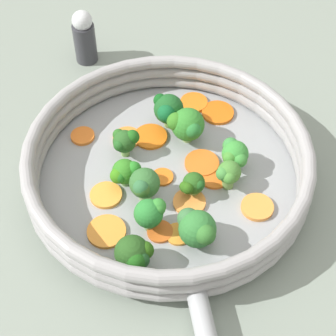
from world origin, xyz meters
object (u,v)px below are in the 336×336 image
Objects in this scene: broccoli_floret_3 at (193,184)px; broccoli_floret_9 at (235,154)px; carrot_slice_13 at (83,136)px; broccoli_floret_4 at (125,141)px; carrot_slice_0 at (127,138)px; carrot_slice_5 at (178,234)px; carrot_slice_11 at (202,163)px; broccoli_floret_5 at (144,185)px; carrot_slice_1 at (106,195)px; carrot_slice_4 at (189,202)px; skillet at (168,178)px; broccoli_floret_0 at (135,254)px; carrot_slice_8 at (107,231)px; broccoli_floret_1 at (187,125)px; carrot_slice_3 at (151,137)px; broccoli_floret_10 at (150,213)px; broccoli_floret_2 at (197,228)px; carrot_slice_9 at (162,177)px; broccoli_floret_6 at (168,109)px; carrot_slice_7 at (218,113)px; carrot_slice_12 at (194,103)px; broccoli_floret_7 at (228,174)px; salt_shaker at (84,37)px; carrot_slice_2 at (214,176)px; broccoli_floret_8 at (125,173)px; carrot_slice_10 at (160,232)px.

broccoli_floret_3 is 0.07m from broccoli_floret_9.
carrot_slice_13 is 0.07m from broccoli_floret_4.
broccoli_floret_9 is at bearing 129.36° from carrot_slice_0.
carrot_slice_11 is (-0.08, -0.08, 0.00)m from carrot_slice_5.
broccoli_floret_5 is (0.01, -0.07, 0.03)m from carrot_slice_5.
carrot_slice_0 is 0.10m from carrot_slice_1.
carrot_slice_4 is 1.31× the size of carrot_slice_5.
broccoli_floret_5 reaches higher than carrot_slice_1.
skillet is 7.30× the size of broccoli_floret_0.
broccoli_floret_1 reaches higher than carrot_slice_8.
carrot_slice_5 is (0.05, 0.16, -0.00)m from carrot_slice_3.
broccoli_floret_2 is at bearing 129.32° from broccoli_floret_10.
carrot_slice_4 reaches higher than carrot_slice_9.
broccoli_floret_6 reaches higher than broccoli_floret_5.
carrot_slice_4 is at bearing 43.26° from carrot_slice_11.
carrot_slice_12 is (0.02, -0.03, 0.00)m from carrot_slice_7.
carrot_slice_12 is 0.96× the size of broccoli_floret_4.
broccoli_floret_6 is (-0.13, -0.07, 0.03)m from carrot_slice_1.
broccoli_floret_2 is 1.08× the size of broccoli_floret_6.
carrot_slice_4 is 0.92× the size of broccoli_floret_9.
broccoli_floret_9 is (-0.12, -0.05, 0.02)m from carrot_slice_5.
broccoli_floret_2 is 1.36× the size of broccoli_floret_4.
skillet is 6.69× the size of broccoli_floret_1.
carrot_slice_12 and carrot_slice_13 have the same top height.
carrot_slice_11 is 1.10× the size of broccoli_floret_4.
broccoli_floret_6 is (-0.06, 0.01, 0.03)m from carrot_slice_0.
broccoli_floret_7 is at bearing 73.20° from carrot_slice_12.
carrot_slice_8 is 0.53× the size of salt_shaker.
carrot_slice_7 is 0.19m from broccoli_floret_5.
carrot_slice_0 is at bearing -133.18° from carrot_slice_1.
carrot_slice_11 is at bearing -154.20° from broccoli_floret_10.
broccoli_floret_5 is at bearing 7.39° from carrot_slice_11.
carrot_slice_9 is 0.28m from salt_shaker.
carrot_slice_3 is 0.15m from broccoli_floret_10.
carrot_slice_2 is 1.01× the size of broccoli_floret_8.
broccoli_floret_5 is at bearing -8.42° from carrot_slice_2.
carrot_slice_11 is at bearing 167.93° from broccoli_floret_8.
broccoli_floret_1 is 1.11× the size of broccoli_floret_10.
carrot_slice_1 is 0.78× the size of broccoli_floret_6.
broccoli_floret_9 reaches higher than carrot_slice_7.
carrot_slice_4 is 0.11m from broccoli_floret_1.
broccoli_floret_5 is 1.10× the size of broccoli_floret_9.
carrot_slice_0 is at bearing -127.22° from carrot_slice_8.
broccoli_floret_5 is at bearing 104.93° from broccoli_floret_8.
carrot_slice_5 and carrot_slice_10 have the same top height.
carrot_slice_1 and carrot_slice_12 have the same top height.
broccoli_floret_7 is at bearing 41.98° from broccoli_floret_9.
broccoli_floret_0 is (0.02, 0.11, 0.03)m from carrot_slice_1.
carrot_slice_10 is 0.90× the size of broccoli_floret_3.
carrot_slice_0 is 0.06m from carrot_slice_13.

